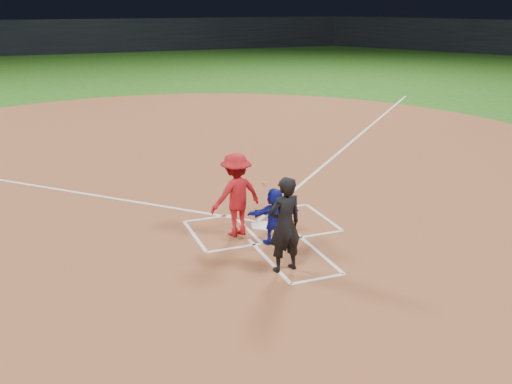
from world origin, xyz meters
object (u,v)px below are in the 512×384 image
object	(u,v)px
catcher	(275,216)
umpire	(285,225)
home_plate	(262,226)
batter_at_plate	(236,195)

from	to	relation	value
catcher	umpire	size ratio (longest dim) A/B	0.65
catcher	umpire	distance (m)	1.34
home_plate	catcher	distance (m)	1.14
catcher	batter_at_plate	distance (m)	0.99
home_plate	catcher	xyz separation A→B (m)	(-0.10, -0.96, 0.60)
home_plate	batter_at_plate	distance (m)	1.17
home_plate	umpire	size ratio (longest dim) A/B	0.32
catcher	home_plate	bearing A→B (deg)	-89.40
umpire	batter_at_plate	distance (m)	2.00
batter_at_plate	catcher	bearing A→B (deg)	-50.55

